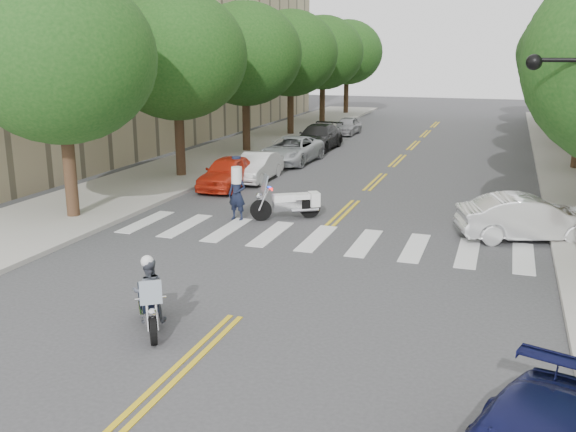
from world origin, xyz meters
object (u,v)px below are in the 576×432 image
at_px(convertible, 528,218).
at_px(motorcycle_parked, 292,203).
at_px(officer_standing, 237,195).
at_px(motorcycle_police, 149,296).

bearing_deg(convertible, motorcycle_parked, 70.99).
bearing_deg(officer_standing, motorcycle_parked, 30.25).
relative_size(motorcycle_parked, convertible, 0.52).
height_order(motorcycle_parked, officer_standing, officer_standing).
bearing_deg(motorcycle_parked, convertible, -123.58).
xyz_separation_m(motorcycle_parked, officer_standing, (-1.76, -0.77, 0.34)).
distance_m(motorcycle_police, officer_standing, 9.16).
height_order(motorcycle_police, motorcycle_parked, motorcycle_police).
bearing_deg(motorcycle_parked, officer_standing, 80.70).
distance_m(motorcycle_parked, convertible, 7.86).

